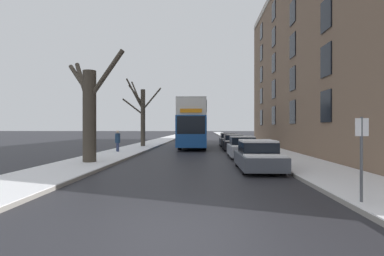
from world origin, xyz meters
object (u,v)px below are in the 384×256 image
at_px(parked_car_1, 242,148).
at_px(oncoming_van, 185,132).
at_px(parked_car_0, 258,156).
at_px(double_decker_bus, 194,122).
at_px(bare_tree_left_1, 142,114).
at_px(bare_tree_left_0, 89,110).
at_px(street_sign_post, 361,155).
at_px(pedestrian_left_sidewalk, 118,141).
at_px(parked_car_2, 233,143).
at_px(parked_car_3, 228,140).

relative_size(parked_car_1, oncoming_van, 0.74).
bearing_deg(parked_car_0, parked_car_1, 90.00).
relative_size(double_decker_bus, parked_car_0, 2.68).
bearing_deg(oncoming_van, bare_tree_left_1, -99.43).
bearing_deg(oncoming_van, parked_car_0, -80.71).
xyz_separation_m(bare_tree_left_0, double_decker_bus, (5.08, 13.95, -0.36)).
bearing_deg(bare_tree_left_0, bare_tree_left_1, 89.92).
bearing_deg(bare_tree_left_0, parked_car_1, 24.96).
xyz_separation_m(bare_tree_left_1, street_sign_post, (10.00, -21.69, -2.04)).
relative_size(pedestrian_left_sidewalk, street_sign_post, 0.78).
height_order(bare_tree_left_1, parked_car_2, bare_tree_left_1).
distance_m(bare_tree_left_1, parked_car_2, 9.61).
xyz_separation_m(bare_tree_left_1, pedestrian_left_sidewalk, (-0.47, -6.65, -2.38)).
bearing_deg(street_sign_post, double_decker_bus, 102.53).
relative_size(bare_tree_left_0, parked_car_3, 1.53).
distance_m(parked_car_0, street_sign_post, 6.68).
bearing_deg(parked_car_2, parked_car_1, -90.00).
distance_m(bare_tree_left_0, parked_car_3, 18.34).
xyz_separation_m(bare_tree_left_0, oncoming_van, (3.12, 32.09, -1.57)).
xyz_separation_m(oncoming_van, pedestrian_left_sidewalk, (-3.58, -25.33, -0.37)).
distance_m(parked_car_0, parked_car_1, 5.81).
distance_m(bare_tree_left_0, parked_car_0, 9.13).
bearing_deg(parked_car_3, bare_tree_left_0, -118.41).
xyz_separation_m(oncoming_van, street_sign_post, (6.90, -40.37, -0.04)).
height_order(bare_tree_left_1, double_decker_bus, bare_tree_left_1).
relative_size(bare_tree_left_1, street_sign_post, 2.98).
bearing_deg(double_decker_bus, parked_car_2, -46.61).
relative_size(bare_tree_left_0, parked_car_2, 1.48).
bearing_deg(parked_car_2, oncoming_van, 104.18).
relative_size(parked_car_1, pedestrian_left_sidewalk, 2.35).
relative_size(bare_tree_left_1, parked_car_2, 1.65).
height_order(parked_car_2, parked_car_3, parked_car_2).
relative_size(double_decker_bus, pedestrian_left_sidewalk, 6.50).
bearing_deg(parked_car_1, double_decker_bus, 109.82).
xyz_separation_m(parked_car_2, parked_car_3, (0.00, 5.85, -0.00)).
relative_size(parked_car_0, parked_car_1, 1.03).
distance_m(bare_tree_left_1, pedestrian_left_sidewalk, 7.08).
relative_size(oncoming_van, street_sign_post, 2.49).
height_order(bare_tree_left_0, bare_tree_left_1, bare_tree_left_1).
distance_m(parked_car_2, pedestrian_left_sidewalk, 9.73).
height_order(parked_car_1, pedestrian_left_sidewalk, pedestrian_left_sidewalk).
xyz_separation_m(parked_car_2, street_sign_post, (1.36, -18.45, 0.64)).
xyz_separation_m(parked_car_0, parked_car_1, (-0.00, 5.81, 0.01)).
height_order(parked_car_0, street_sign_post, street_sign_post).
xyz_separation_m(bare_tree_left_0, parked_car_2, (8.66, 10.17, -2.25)).
bearing_deg(pedestrian_left_sidewalk, parked_car_3, 106.54).
relative_size(parked_car_2, pedestrian_left_sidewalk, 2.31).
height_order(bare_tree_left_0, parked_car_3, bare_tree_left_0).
distance_m(double_decker_bus, parked_car_2, 5.54).
xyz_separation_m(parked_car_1, parked_car_3, (0.00, 11.98, -0.00)).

